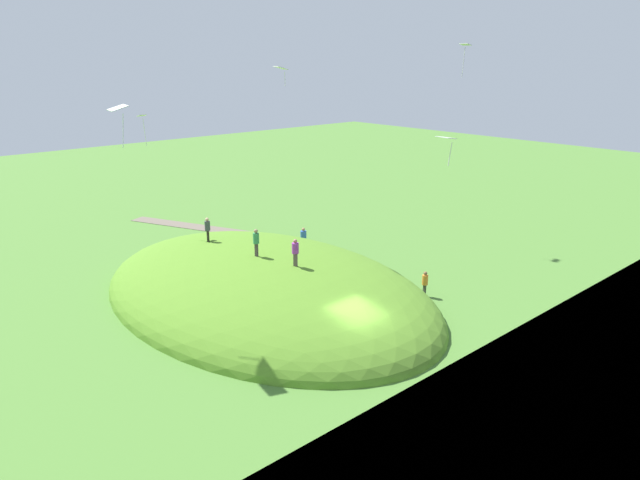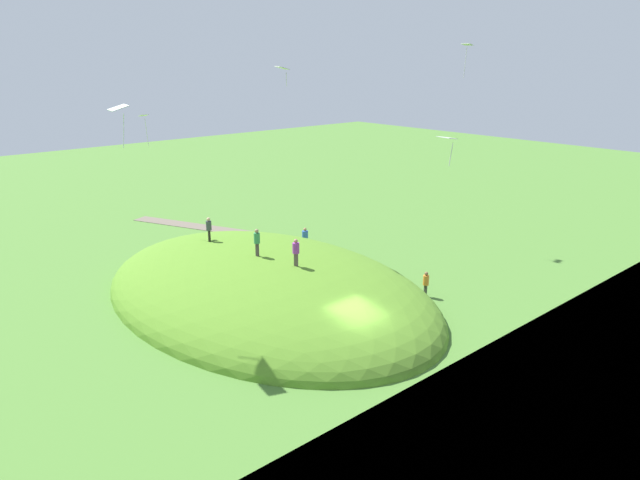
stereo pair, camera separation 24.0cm
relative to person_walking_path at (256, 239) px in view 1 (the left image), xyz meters
The scene contains 13 objects.
ground_plane 9.59m from the person_walking_path, behind, with size 160.00×160.00×0.00m, color #4A782F.
grass_hill 3.91m from the person_walking_path, 86.55° to the right, with size 25.43×17.19×5.57m, color #528325.
dirt_path 16.72m from the person_walking_path, 22.53° to the right, with size 17.26×1.58×0.04m, color #695D50.
person_walking_path is the anchor object (origin of this frame).
person_watching_kites 10.84m from the person_walking_path, 130.30° to the right, with size 0.46×0.46×1.66m.
person_on_hilltop 5.24m from the person_walking_path, ahead, with size 0.43×0.43×1.67m.
person_near_shore 2.92m from the person_walking_path, 164.94° to the right, with size 0.53×0.53×1.65m.
person_with_child 10.35m from the person_walking_path, 56.99° to the right, with size 0.49×0.49×1.81m.
kite_0 11.55m from the person_walking_path, 94.33° to the left, with size 1.33×1.03×2.05m.
kite_1 11.61m from the person_walking_path, 54.38° to the right, with size 1.24×1.03×1.29m.
kite_3 12.64m from the person_walking_path, 135.89° to the right, with size 1.10×0.83×1.65m.
kite_5 12.58m from the person_walking_path, ahead, with size 0.58×0.62×2.16m.
kite_7 18.44m from the person_walking_path, 107.07° to the right, with size 0.71×0.51×2.14m.
Camera 1 is at (-19.15, 19.83, 14.41)m, focal length 32.99 mm.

